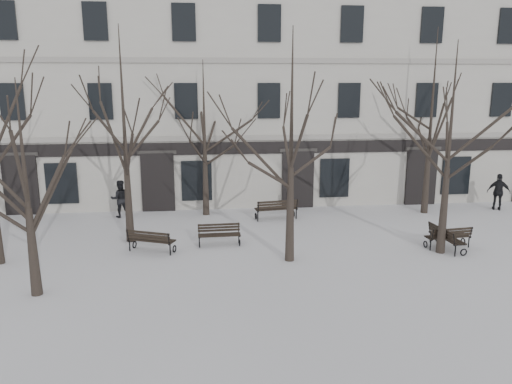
{
  "coord_description": "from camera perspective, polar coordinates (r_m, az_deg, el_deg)",
  "views": [
    {
      "loc": [
        -1.14,
        -16.53,
        6.4
      ],
      "look_at": [
        0.86,
        3.0,
        1.97
      ],
      "focal_mm": 35.0,
      "sensor_mm": 36.0,
      "label": 1
    }
  ],
  "objects": [
    {
      "name": "bollard_b",
      "position": [
        24.67,
        3.64,
        -1.02
      ],
      "size": [
        0.13,
        0.13,
        1.03
      ],
      "color": "black",
      "rests_on": "ground"
    },
    {
      "name": "bench_5",
      "position": [
        20.6,
        20.85,
        -4.83
      ],
      "size": [
        0.84,
        1.83,
        0.89
      ],
      "rotation": [
        0.0,
        0.0,
        1.68
      ],
      "color": "black",
      "rests_on": "ground"
    },
    {
      "name": "bollard_a",
      "position": [
        24.8,
        -14.53,
        -1.19
      ],
      "size": [
        0.15,
        0.15,
        1.14
      ],
      "color": "black",
      "rests_on": "ground"
    },
    {
      "name": "ground",
      "position": [
        17.76,
        -1.79,
        -8.41
      ],
      "size": [
        100.0,
        100.0,
        0.0
      ],
      "primitive_type": "plane",
      "color": "silver",
      "rests_on": "ground"
    },
    {
      "name": "tree_3",
      "position": [
        19.32,
        21.4,
        7.26
      ],
      "size": [
        5.43,
        5.43,
        7.76
      ],
      "color": "black",
      "rests_on": "ground"
    },
    {
      "name": "bench_4",
      "position": [
        23.28,
        2.36,
        -1.88
      ],
      "size": [
        2.03,
        0.97,
        0.99
      ],
      "rotation": [
        0.0,
        0.0,
        3.28
      ],
      "color": "black",
      "rests_on": "ground"
    },
    {
      "name": "tree_5",
      "position": [
        23.6,
        -5.95,
        8.19
      ],
      "size": [
        5.11,
        5.11,
        7.31
      ],
      "color": "black",
      "rests_on": "ground"
    },
    {
      "name": "pedestrian_b",
      "position": [
        24.7,
        -15.15,
        -2.76
      ],
      "size": [
        0.99,
        0.84,
        1.78
      ],
      "primitive_type": "imported",
      "rotation": [
        0.0,
        0.0,
        3.35
      ],
      "color": "black",
      "rests_on": "ground"
    },
    {
      "name": "tree_1",
      "position": [
        15.82,
        -25.01,
        2.94
      ],
      "size": [
        4.53,
        4.53,
        6.47
      ],
      "color": "black",
      "rests_on": "ground"
    },
    {
      "name": "tree_2",
      "position": [
        17.19,
        4.09,
        8.31
      ],
      "size": [
        5.7,
        5.7,
        8.14
      ],
      "color": "black",
      "rests_on": "ground"
    },
    {
      "name": "bench_1",
      "position": [
        19.32,
        -11.94,
        -5.37
      ],
      "size": [
        1.88,
        1.28,
        0.9
      ],
      "rotation": [
        0.0,
        0.0,
        2.75
      ],
      "color": "black",
      "rests_on": "ground"
    },
    {
      "name": "bench_2",
      "position": [
        20.76,
        21.16,
        -4.74
      ],
      "size": [
        1.8,
        0.83,
        0.88
      ],
      "rotation": [
        0.0,
        0.0,
        3.26
      ],
      "color": "black",
      "rests_on": "ground"
    },
    {
      "name": "pedestrian_c",
      "position": [
        27.92,
        25.8,
        -1.83
      ],
      "size": [
        1.16,
        0.88,
        1.84
      ],
      "primitive_type": "imported",
      "rotation": [
        0.0,
        0.0,
        2.68
      ],
      "color": "black",
      "rests_on": "ground"
    },
    {
      "name": "building",
      "position": [
        29.52,
        -3.7,
        10.97
      ],
      "size": [
        40.4,
        10.2,
        11.4
      ],
      "color": "#B4B1A7",
      "rests_on": "ground"
    },
    {
      "name": "bench_3",
      "position": [
        19.79,
        -4.23,
        -4.8
      ],
      "size": [
        1.68,
        0.66,
        0.84
      ],
      "rotation": [
        0.0,
        0.0,
        0.03
      ],
      "color": "black",
      "rests_on": "ground"
    },
    {
      "name": "tree_6",
      "position": [
        25.17,
        19.54,
        9.9
      ],
      "size": [
        6.13,
        6.13,
        8.76
      ],
      "color": "black",
      "rests_on": "ground"
    },
    {
      "name": "tree_4",
      "position": [
        20.0,
        -14.94,
        9.06
      ],
      "size": [
        5.9,
        5.9,
        8.43
      ],
      "color": "black",
      "rests_on": "ground"
    }
  ]
}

